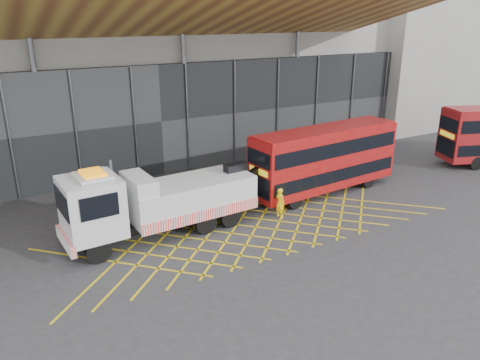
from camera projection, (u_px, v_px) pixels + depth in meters
ground_plane at (205, 240)px, 24.95m from camera, size 120.00×120.00×0.00m
road_markings at (256, 227)px, 26.42m from camera, size 23.16×7.16×0.01m
construction_building at (126, 45)px, 37.87m from camera, size 55.00×23.97×18.00m
east_building at (411, 27)px, 49.46m from camera, size 15.00×12.00×20.00m
recovery_truck at (156, 201)px, 24.83m from camera, size 12.37×3.49×4.30m
bus_towed at (325, 157)px, 30.77m from camera, size 11.04×3.41×4.42m
worker at (280, 203)px, 27.43m from camera, size 0.54×0.73×1.82m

